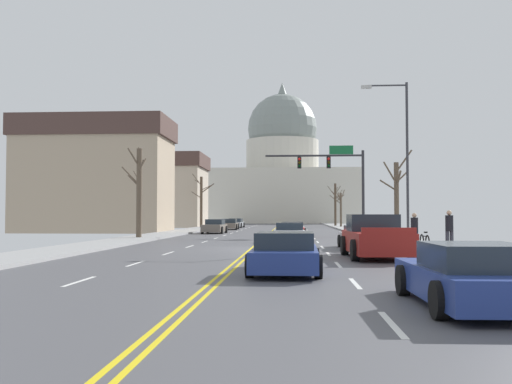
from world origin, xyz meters
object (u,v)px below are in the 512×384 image
sedan_near_01 (289,233)px  pickup_truck_near_03 (375,238)px  sedan_oncoming_02 (236,223)px  sedan_near_00 (293,230)px  sedan_near_05 (470,277)px  sedan_near_04 (285,254)px  bicycle_parked (425,242)px  sedan_near_02 (362,238)px  sedan_oncoming_01 (229,224)px  pedestrian_00 (449,228)px  signal_gantry (336,171)px  sedan_oncoming_00 (215,227)px  pedestrian_01 (414,228)px  street_lamp_right (401,148)px

sedan_near_01 → pickup_truck_near_03: size_ratio=0.84×
pickup_truck_near_03 → sedan_oncoming_02: (-10.47, 49.24, -0.21)m
sedan_near_00 → sedan_near_05: bearing=-84.0°
sedan_near_04 → bicycle_parked: bearing=55.4°
sedan_near_02 → sedan_oncoming_01: size_ratio=0.99×
sedan_near_05 → bicycle_parked: size_ratio=2.56×
sedan_near_00 → pedestrian_00: size_ratio=2.63×
sedan_near_02 → bicycle_parked: 3.96m
bicycle_parked → sedan_near_05: bearing=-99.8°
signal_gantry → sedan_oncoming_00: signal_gantry is taller
sedan_near_02 → sedan_oncoming_02: sedan_oncoming_02 is taller
signal_gantry → pickup_truck_near_03: 23.25m
pickup_truck_near_03 → sedan_oncoming_01: pickup_truck_near_03 is taller
signal_gantry → sedan_near_04: size_ratio=1.70×
sedan_oncoming_00 → sedan_oncoming_02: sedan_oncoming_00 is taller
bicycle_parked → pedestrian_00: bearing=3.2°
sedan_near_04 → sedan_near_05: 6.80m
sedan_near_00 → sedan_oncoming_00: sedan_oncoming_00 is taller
sedan_near_04 → sedan_oncoming_00: sedan_oncoming_00 is taller
signal_gantry → sedan_near_01: (-3.67, -10.32, -4.61)m
sedan_oncoming_00 → pedestrian_00: bearing=-61.1°
pedestrian_01 → signal_gantry: bearing=97.0°
street_lamp_right → sedan_near_01: street_lamp_right is taller
sedan_near_05 → sedan_oncoming_00: 41.06m
sedan_near_01 → sedan_near_04: (-0.01, -18.58, 0.00)m
sedan_near_02 → pedestrian_01: bearing=-31.9°
sedan_near_00 → sedan_near_04: sedan_near_04 is taller
sedan_oncoming_01 → pedestrian_01: size_ratio=2.80×
pedestrian_01 → pedestrian_00: bearing=-56.5°
sedan_near_01 → sedan_near_02: bearing=-61.1°
signal_gantry → sedan_near_00: 6.75m
pickup_truck_near_03 → sedan_near_04: (-3.48, -6.07, -0.20)m
sedan_near_01 → sedan_oncoming_02: size_ratio=0.98×
signal_gantry → pedestrian_01: (2.27, -18.38, -4.12)m
sedan_near_00 → bicycle_parked: sedan_near_00 is taller
sedan_near_04 → sedan_oncoming_02: sedan_near_04 is taller
street_lamp_right → sedan_oncoming_01: 34.61m
street_lamp_right → pickup_truck_near_03: bearing=-107.6°
sedan_near_04 → sedan_oncoming_00: 34.59m
sedan_near_00 → pickup_truck_near_03: size_ratio=0.87×
sedan_near_01 → sedan_near_04: size_ratio=0.96×
sedan_oncoming_02 → bicycle_parked: sedan_oncoming_02 is taller
sedan_near_02 → sedan_oncoming_00: bearing=115.4°
sedan_near_01 → sedan_near_02: (3.67, -6.64, -0.01)m
street_lamp_right → sedan_near_05: 21.04m
bicycle_parked → street_lamp_right: bearing=88.7°
signal_gantry → sedan_near_01: signal_gantry is taller
sedan_near_00 → pedestrian_01: bearing=-69.0°
sedan_near_02 → sedan_near_04: sedan_near_04 is taller
pickup_truck_near_03 → sedan_oncoming_00: size_ratio=1.22×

